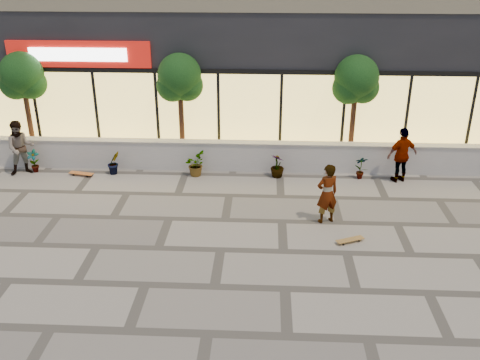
{
  "coord_description": "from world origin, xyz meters",
  "views": [
    {
      "loc": [
        -0.53,
        -10.27,
        7.32
      ],
      "look_at": [
        -1.2,
        3.2,
        1.3
      ],
      "focal_mm": 40.0,
      "sensor_mm": 36.0,
      "label": 1
    }
  ],
  "objects_px": {
    "tree_midwest": "(180,80)",
    "skater_right_near": "(402,155)",
    "skater_left": "(21,148)",
    "skateboard_left": "(81,173)",
    "skater_center": "(327,194)",
    "tree_west": "(22,79)",
    "tree_mideast": "(356,82)",
    "skateboard_center": "(350,240)"
  },
  "relations": [
    {
      "from": "skater_center",
      "to": "skater_left",
      "type": "xyz_separation_m",
      "value": [
        -10.04,
        2.98,
        0.06
      ]
    },
    {
      "from": "skater_right_near",
      "to": "skateboard_left",
      "type": "bearing_deg",
      "value": -21.06
    },
    {
      "from": "skater_center",
      "to": "skateboard_left",
      "type": "relative_size",
      "value": 1.99
    },
    {
      "from": "skater_center",
      "to": "skateboard_left",
      "type": "xyz_separation_m",
      "value": [
        -8.03,
        2.88,
        -0.8
      ]
    },
    {
      "from": "skateboard_left",
      "to": "skater_center",
      "type": "bearing_deg",
      "value": -7.94
    },
    {
      "from": "skater_right_near",
      "to": "skateboard_center",
      "type": "xyz_separation_m",
      "value": [
        -2.19,
        -4.12,
        -0.85
      ]
    },
    {
      "from": "skater_center",
      "to": "tree_midwest",
      "type": "bearing_deg",
      "value": -65.07
    },
    {
      "from": "tree_mideast",
      "to": "skateboard_center",
      "type": "height_order",
      "value": "tree_mideast"
    },
    {
      "from": "tree_midwest",
      "to": "tree_west",
      "type": "bearing_deg",
      "value": 180.0
    },
    {
      "from": "skateboard_center",
      "to": "skateboard_left",
      "type": "height_order",
      "value": "skateboard_left"
    },
    {
      "from": "tree_midwest",
      "to": "skater_right_near",
      "type": "bearing_deg",
      "value": -10.62
    },
    {
      "from": "tree_midwest",
      "to": "skater_center",
      "type": "xyz_separation_m",
      "value": [
        4.74,
        -4.38,
        -2.1
      ]
    },
    {
      "from": "tree_mideast",
      "to": "skateboard_center",
      "type": "xyz_separation_m",
      "value": [
        -0.72,
        -5.52,
        -2.91
      ]
    },
    {
      "from": "tree_midwest",
      "to": "skateboard_center",
      "type": "bearing_deg",
      "value": -46.24
    },
    {
      "from": "tree_midwest",
      "to": "skateboard_left",
      "type": "bearing_deg",
      "value": -155.5
    },
    {
      "from": "skater_center",
      "to": "tree_mideast",
      "type": "bearing_deg",
      "value": -128.42
    },
    {
      "from": "skater_right_near",
      "to": "tree_west",
      "type": "bearing_deg",
      "value": -27.75
    },
    {
      "from": "skateboard_left",
      "to": "skater_right_near",
      "type": "bearing_deg",
      "value": 12.33
    },
    {
      "from": "tree_west",
      "to": "skater_center",
      "type": "height_order",
      "value": "tree_west"
    },
    {
      "from": "skater_center",
      "to": "skater_right_near",
      "type": "xyz_separation_m",
      "value": [
        2.73,
        2.98,
        0.05
      ]
    },
    {
      "from": "tree_midwest",
      "to": "skater_right_near",
      "type": "relative_size",
      "value": 2.1
    },
    {
      "from": "skater_left",
      "to": "skater_center",
      "type": "bearing_deg",
      "value": -41.04
    },
    {
      "from": "tree_mideast",
      "to": "skater_left",
      "type": "distance_m",
      "value": 11.57
    },
    {
      "from": "tree_midwest",
      "to": "skateboard_center",
      "type": "height_order",
      "value": "tree_midwest"
    },
    {
      "from": "tree_midwest",
      "to": "skater_right_near",
      "type": "xyz_separation_m",
      "value": [
        7.47,
        -1.4,
        -2.05
      ]
    },
    {
      "from": "skater_left",
      "to": "skateboard_center",
      "type": "height_order",
      "value": "skater_left"
    },
    {
      "from": "skater_right_near",
      "to": "skateboard_center",
      "type": "height_order",
      "value": "skater_right_near"
    },
    {
      "from": "tree_west",
      "to": "skater_right_near",
      "type": "distance_m",
      "value": 13.21
    },
    {
      "from": "skater_left",
      "to": "skater_right_near",
      "type": "height_order",
      "value": "skater_left"
    },
    {
      "from": "tree_mideast",
      "to": "skateboard_left",
      "type": "bearing_deg",
      "value": -170.83
    },
    {
      "from": "skater_center",
      "to": "skateboard_center",
      "type": "xyz_separation_m",
      "value": [
        0.55,
        -1.14,
        -0.8
      ]
    },
    {
      "from": "skater_left",
      "to": "skateboard_left",
      "type": "distance_m",
      "value": 2.19
    },
    {
      "from": "tree_west",
      "to": "skateboard_center",
      "type": "bearing_deg",
      "value": -27.1
    },
    {
      "from": "tree_west",
      "to": "skater_left",
      "type": "relative_size",
      "value": 2.07
    },
    {
      "from": "tree_west",
      "to": "skateboard_center",
      "type": "xyz_separation_m",
      "value": [
        10.78,
        -5.52,
        -2.91
      ]
    },
    {
      "from": "tree_west",
      "to": "skateboard_center",
      "type": "distance_m",
      "value": 12.46
    },
    {
      "from": "tree_midwest",
      "to": "tree_mideast",
      "type": "relative_size",
      "value": 1.0
    },
    {
      "from": "skateboard_center",
      "to": "skater_center",
      "type": "bearing_deg",
      "value": 91.48
    },
    {
      "from": "skater_right_near",
      "to": "skateboard_center",
      "type": "relative_size",
      "value": 2.34
    },
    {
      "from": "skater_center",
      "to": "tree_west",
      "type": "bearing_deg",
      "value": -45.48
    },
    {
      "from": "tree_west",
      "to": "tree_midwest",
      "type": "bearing_deg",
      "value": 0.0
    },
    {
      "from": "skater_left",
      "to": "skateboard_center",
      "type": "bearing_deg",
      "value": -45.78
    }
  ]
}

